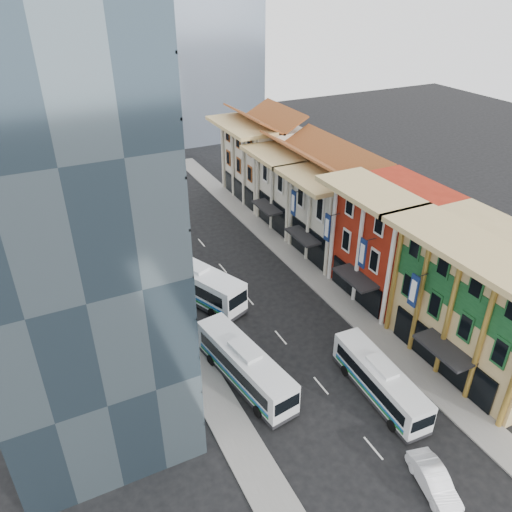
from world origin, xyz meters
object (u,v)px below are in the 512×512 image
bus_left_far (194,281)px  sedan_right (434,481)px  bus_right (380,380)px  bus_left_near (245,365)px  office_tower (54,211)px  shophouse_tan (486,303)px

bus_left_far → sedan_right: 29.10m
bus_right → sedan_right: 8.71m
bus_left_near → sedan_right: bus_left_near is taller
bus_left_far → office_tower: bearing=-176.6°
bus_left_near → bus_left_far: bearing=78.9°
bus_left_near → bus_right: bearing=-43.2°
shophouse_tan → bus_right: 11.30m
office_tower → bus_right: (20.56, -13.94, -13.35)m
bus_left_near → bus_left_far: 13.74m
office_tower → bus_right: office_tower is taller
shophouse_tan → bus_right: size_ratio=1.36×
shophouse_tan → sedan_right: bearing=-146.2°
bus_left_far → bus_right: bus_left_far is taller
bus_left_near → shophouse_tan: bearing=-26.5°
office_tower → bus_left_near: size_ratio=2.63×
shophouse_tan → bus_right: (-10.44, 0.06, -4.35)m
bus_left_far → bus_left_near: bearing=-115.4°
bus_right → sedan_right: bus_right is taller
bus_right → bus_left_far: bearing=115.4°
bus_left_far → bus_right: size_ratio=1.22×
shophouse_tan → bus_right: bearing=179.7°
shophouse_tan → sedan_right: size_ratio=2.92×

